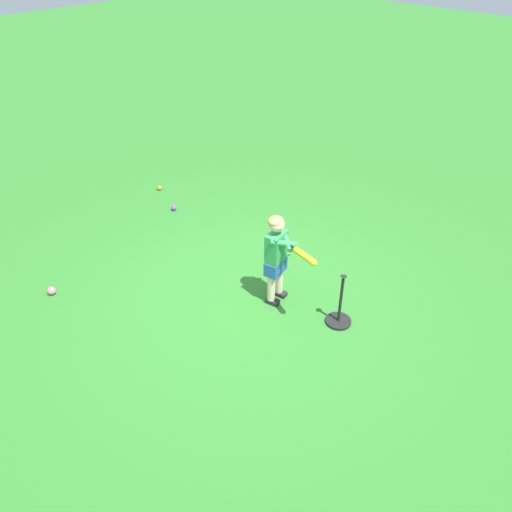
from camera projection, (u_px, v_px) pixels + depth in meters
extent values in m
plane|color=#2D7528|center=(252.00, 298.00, 5.91)|extent=(40.00, 40.00, 0.00)
cube|color=#232328|center=(280.00, 293.00, 5.94)|extent=(0.12, 0.16, 0.05)
cylinder|color=beige|center=(279.00, 280.00, 5.84)|extent=(0.09, 0.09, 0.34)
cube|color=#232328|center=(273.00, 301.00, 5.82)|extent=(0.12, 0.16, 0.05)
cylinder|color=beige|center=(271.00, 288.00, 5.73)|extent=(0.09, 0.09, 0.34)
cube|color=#2856A8|center=(276.00, 266.00, 5.64)|extent=(0.29, 0.20, 0.16)
cube|color=#339351|center=(276.00, 247.00, 5.50)|extent=(0.27, 0.20, 0.34)
sphere|color=beige|center=(277.00, 224.00, 5.34)|extent=(0.17, 0.17, 0.17)
ellipsoid|color=tan|center=(276.00, 221.00, 5.33)|extent=(0.20, 0.20, 0.11)
sphere|color=yellow|center=(288.00, 244.00, 5.39)|extent=(0.04, 0.04, 0.04)
cylinder|color=black|center=(292.00, 247.00, 5.32)|extent=(0.07, 0.14, 0.05)
cylinder|color=yellow|center=(305.00, 256.00, 5.12)|extent=(0.18, 0.35, 0.11)
sphere|color=yellow|center=(314.00, 263.00, 4.99)|extent=(0.07, 0.07, 0.07)
cylinder|color=#339351|center=(287.00, 240.00, 5.42)|extent=(0.22, 0.29, 0.14)
cylinder|color=#339351|center=(283.00, 243.00, 5.37)|extent=(0.29, 0.23, 0.14)
sphere|color=purple|center=(174.00, 208.00, 7.58)|extent=(0.08, 0.08, 0.08)
sphere|color=pink|center=(52.00, 291.00, 5.94)|extent=(0.10, 0.10, 0.10)
sphere|color=orange|center=(160.00, 188.00, 8.12)|extent=(0.07, 0.07, 0.07)
sphere|color=white|center=(288.00, 252.00, 6.62)|extent=(0.09, 0.09, 0.09)
cylinder|color=black|center=(338.00, 321.00, 5.56)|extent=(0.28, 0.28, 0.03)
cylinder|color=black|center=(341.00, 300.00, 5.40)|extent=(0.03, 0.03, 0.55)
cone|color=black|center=(343.00, 278.00, 5.23)|extent=(0.07, 0.07, 0.04)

